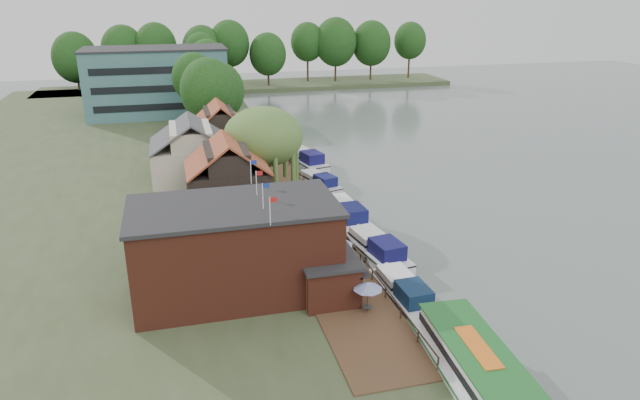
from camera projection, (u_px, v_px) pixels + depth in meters
ground at (422, 273)px, 49.38m from camera, size 260.00×260.00×0.00m
land_bank at (96, 175)px, 73.87m from camera, size 50.00×140.00×1.00m
quay_deck at (306, 227)px, 56.20m from camera, size 6.00×50.00×0.10m
quay_rail at (331, 218)px, 57.13m from camera, size 0.20×49.00×1.00m
pub at (262, 246)px, 43.54m from camera, size 20.00×11.00×7.30m
hotel_block at (157, 81)px, 105.23m from camera, size 25.40×12.40×12.30m
cottage_a at (228, 180)px, 56.71m from camera, size 8.60×7.60×8.50m
cottage_b at (192, 156)px, 65.08m from camera, size 9.60×8.60×8.50m
cottage_c at (220, 135)px, 74.20m from camera, size 7.60×7.60×8.50m
willow at (264, 154)px, 61.98m from camera, size 8.60×8.60×10.43m
umbrella_0 at (367, 297)px, 40.99m from camera, size 2.17×2.17×2.38m
umbrella_1 at (354, 278)px, 43.71m from camera, size 2.11×2.11×2.38m
umbrella_2 at (343, 264)px, 45.90m from camera, size 1.98×1.98×2.38m
umbrella_3 at (339, 251)px, 48.12m from camera, size 2.38×2.38×2.38m
umbrella_4 at (319, 236)px, 51.17m from camera, size 2.10×2.10×2.38m
umbrella_5 at (325, 222)px, 54.19m from camera, size 2.24×2.24×2.38m
cruiser_0 at (403, 289)px, 44.43m from camera, size 3.43×9.59×2.28m
cruiser_1 at (376, 246)px, 51.56m from camera, size 4.77×10.61×2.50m
cruiser_2 at (345, 212)px, 59.52m from camera, size 4.06×10.62×2.55m
cruiser_3 at (318, 180)px, 69.96m from camera, size 5.26×9.37×2.12m
cruiser_4 at (306, 158)px, 78.60m from camera, size 5.59×10.89×2.54m
tour_boat at (481, 376)px, 33.59m from camera, size 5.16×15.14×3.26m
swan at (437, 340)px, 39.51m from camera, size 0.44×0.44×0.44m
bank_tree_0 at (209, 104)px, 82.02m from camera, size 8.06×8.06×13.19m
bank_tree_1 at (220, 101)px, 87.98m from camera, size 7.61×7.61×11.83m
bank_tree_2 at (195, 91)px, 94.60m from camera, size 7.22×7.22×12.56m
bank_tree_3 at (185, 75)px, 115.52m from camera, size 8.27×8.27×11.63m
bank_tree_4 at (208, 68)px, 123.82m from camera, size 8.65×8.65×12.21m
bank_tree_5 at (202, 62)px, 129.60m from camera, size 7.75×7.75×13.20m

